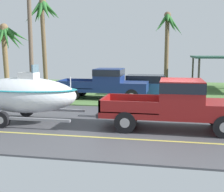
% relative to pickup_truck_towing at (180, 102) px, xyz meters
% --- Properties ---
extents(ground, '(36.00, 22.00, 0.11)m').
position_rel_pickup_truck_towing_xyz_m(ground, '(-0.57, 8.56, -1.06)').
color(ground, '#4C4C51').
extents(pickup_truck_towing, '(5.49, 2.01, 1.92)m').
position_rel_pickup_truck_towing_xyz_m(pickup_truck_towing, '(0.00, 0.00, 0.00)').
color(pickup_truck_towing, maroon).
rests_on(pickup_truck_towing, ground).
extents(boat_on_trailer, '(5.79, 2.33, 2.44)m').
position_rel_pickup_truck_towing_xyz_m(boat_on_trailer, '(-6.39, 0.00, 0.13)').
color(boat_on_trailer, gray).
rests_on(boat_on_trailer, ground).
extents(parked_pickup_background, '(5.76, 2.03, 1.93)m').
position_rel_pickup_truck_towing_xyz_m(parked_pickup_background, '(-4.12, 6.65, 0.01)').
color(parked_pickup_background, navy).
rests_on(parked_pickup_background, ground).
extents(parked_sedan_near, '(4.65, 1.89, 1.38)m').
position_rel_pickup_truck_towing_xyz_m(parked_sedan_near, '(-1.81, 9.03, -0.38)').
color(parked_sedan_near, '#234C89').
rests_on(parked_sedan_near, ground).
extents(palm_tree_near_left, '(2.93, 2.93, 4.95)m').
position_rel_pickup_truck_towing_xyz_m(palm_tree_near_left, '(-11.93, 8.19, 2.63)').
color(palm_tree_near_left, brown).
rests_on(palm_tree_near_left, ground).
extents(palm_tree_mid, '(2.57, 2.85, 6.63)m').
position_rel_pickup_truck_towing_xyz_m(palm_tree_mid, '(-9.18, 8.54, 4.23)').
color(palm_tree_mid, brown).
rests_on(palm_tree_mid, ground).
extents(palm_tree_far_right, '(2.57, 3.01, 6.38)m').
position_rel_pickup_truck_towing_xyz_m(palm_tree_far_right, '(-0.69, 15.12, 3.76)').
color(palm_tree_far_right, brown).
rests_on(palm_tree_far_right, ground).
extents(utility_pole, '(0.24, 1.80, 8.86)m').
position_rel_pickup_truck_towing_xyz_m(utility_pole, '(-8.27, 4.66, 3.53)').
color(utility_pole, brown).
rests_on(utility_pole, ground).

